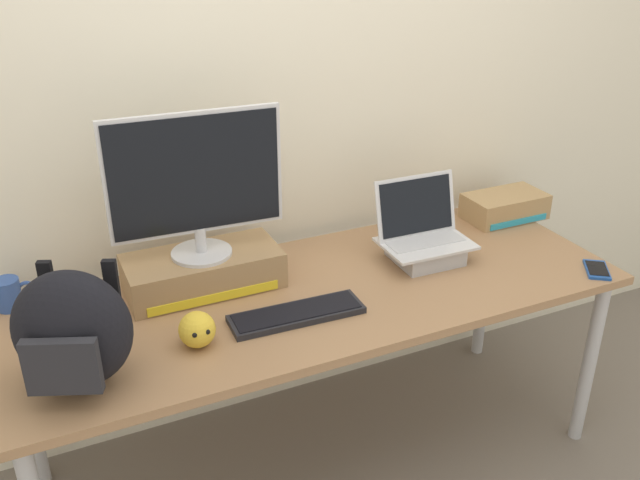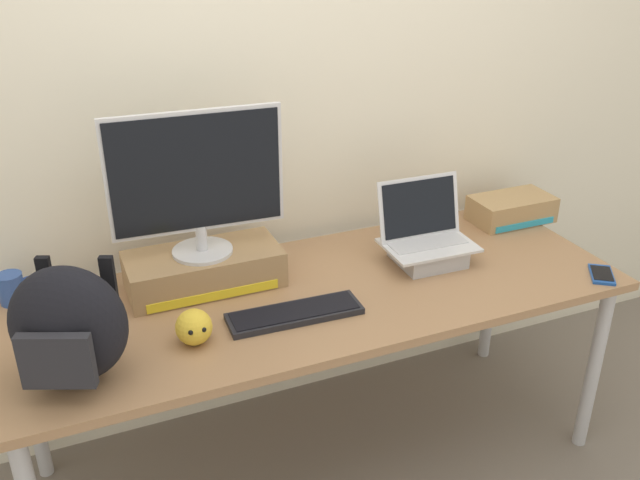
# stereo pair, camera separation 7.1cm
# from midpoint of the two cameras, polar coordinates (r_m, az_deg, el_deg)

# --- Properties ---
(ground_plane) EXTENTS (20.00, 20.00, 0.00)m
(ground_plane) POSITION_cam_midpoint_polar(r_m,az_deg,el_deg) (2.70, 0.79, -17.47)
(ground_plane) COLOR #70665B
(back_wall) EXTENTS (7.00, 0.10, 2.60)m
(back_wall) POSITION_cam_midpoint_polar(r_m,az_deg,el_deg) (2.47, -3.54, 12.84)
(back_wall) COLOR silver
(back_wall) RESTS_ON ground
(desk) EXTENTS (2.01, 0.75, 0.72)m
(desk) POSITION_cam_midpoint_polar(r_m,az_deg,el_deg) (2.30, 0.88, -5.46)
(desk) COLOR #99704C
(desk) RESTS_ON ground
(toner_box_yellow) EXTENTS (0.50, 0.24, 0.12)m
(toner_box_yellow) POSITION_cam_midpoint_polar(r_m,az_deg,el_deg) (2.29, -8.69, -2.39)
(toner_box_yellow) COLOR #9E7A51
(toner_box_yellow) RESTS_ON desk
(desktop_monitor) EXTENTS (0.55, 0.20, 0.47)m
(desktop_monitor) POSITION_cam_midpoint_polar(r_m,az_deg,el_deg) (2.16, -9.22, 4.83)
(desktop_monitor) COLOR silver
(desktop_monitor) RESTS_ON toner_box_yellow
(open_laptop) EXTENTS (0.32, 0.23, 0.28)m
(open_laptop) POSITION_cam_midpoint_polar(r_m,az_deg,el_deg) (2.46, 9.62, -0.46)
(open_laptop) COLOR #ADADB2
(open_laptop) RESTS_ON desk
(external_keyboard) EXTENTS (0.42, 0.14, 0.02)m
(external_keyboard) POSITION_cam_midpoint_polar(r_m,az_deg,el_deg) (2.12, -1.14, -6.10)
(external_keyboard) COLOR black
(external_keyboard) RESTS_ON desk
(messenger_backpack) EXTENTS (0.35, 0.30, 0.33)m
(messenger_backpack) POSITION_cam_midpoint_polar(r_m,az_deg,el_deg) (1.88, -19.06, -6.73)
(messenger_backpack) COLOR black
(messenger_backpack) RESTS_ON desk
(coffee_mug) EXTENTS (0.12, 0.08, 0.10)m
(coffee_mug) POSITION_cam_midpoint_polar(r_m,az_deg,el_deg) (2.37, -23.32, -3.69)
(coffee_mug) COLOR #2D4C93
(coffee_mug) RESTS_ON desk
(cell_phone) EXTENTS (0.14, 0.15, 0.01)m
(cell_phone) POSITION_cam_midpoint_polar(r_m,az_deg,el_deg) (2.55, 23.00, -2.65)
(cell_phone) COLOR #19479E
(cell_phone) RESTS_ON desk
(plush_toy) EXTENTS (0.11, 0.11, 0.11)m
(plush_toy) POSITION_cam_midpoint_polar(r_m,az_deg,el_deg) (2.01, -9.39, -7.12)
(plush_toy) COLOR gold
(plush_toy) RESTS_ON desk
(toner_box_cyan) EXTENTS (0.32, 0.18, 0.10)m
(toner_box_cyan) POSITION_cam_midpoint_polar(r_m,az_deg,el_deg) (2.86, 16.24, 2.49)
(toner_box_cyan) COLOR #A88456
(toner_box_cyan) RESTS_ON desk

